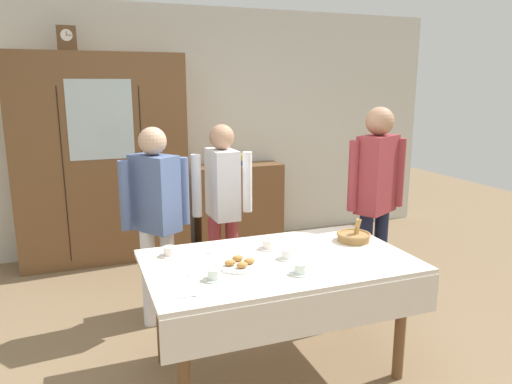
% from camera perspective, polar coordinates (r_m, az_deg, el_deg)
% --- Properties ---
extents(ground_plane, '(12.00, 12.00, 0.00)m').
position_cam_1_polar(ground_plane, '(3.58, 1.18, -18.58)').
color(ground_plane, '#846B4C').
rests_on(ground_plane, ground).
extents(back_wall, '(6.40, 0.10, 2.70)m').
position_cam_1_polar(back_wall, '(5.63, -8.85, 7.35)').
color(back_wall, silver).
rests_on(back_wall, ground).
extents(dining_table, '(1.67, 0.99, 0.78)m').
position_cam_1_polar(dining_table, '(3.09, 2.88, -9.99)').
color(dining_table, brown).
rests_on(dining_table, ground).
extents(wall_cabinet, '(1.72, 0.46, 2.17)m').
position_cam_1_polar(wall_cabinet, '(5.26, -17.73, 3.61)').
color(wall_cabinet, brown).
rests_on(wall_cabinet, ground).
extents(mantel_clock, '(0.18, 0.11, 0.24)m').
position_cam_1_polar(mantel_clock, '(5.21, -21.50, 16.54)').
color(mantel_clock, brown).
rests_on(mantel_clock, wall_cabinet).
extents(bookshelf_low, '(1.01, 0.35, 0.94)m').
position_cam_1_polar(bookshelf_low, '(5.71, -1.99, -1.42)').
color(bookshelf_low, brown).
rests_on(bookshelf_low, ground).
extents(book_stack, '(0.15, 0.22, 0.12)m').
position_cam_1_polar(book_stack, '(5.60, -2.03, 3.85)').
color(book_stack, '#2D5184').
rests_on(book_stack, bookshelf_low).
extents(tea_cup_far_left, '(0.13, 0.13, 0.06)m').
position_cam_1_polar(tea_cup_far_left, '(2.77, -4.96, -9.76)').
color(tea_cup_far_left, silver).
rests_on(tea_cup_far_left, dining_table).
extents(tea_cup_near_right, '(0.13, 0.13, 0.06)m').
position_cam_1_polar(tea_cup_near_right, '(3.08, 3.76, -7.38)').
color(tea_cup_near_right, white).
rests_on(tea_cup_near_right, dining_table).
extents(tea_cup_back_edge, '(0.13, 0.13, 0.06)m').
position_cam_1_polar(tea_cup_back_edge, '(2.85, 5.31, -9.13)').
color(tea_cup_back_edge, silver).
rests_on(tea_cup_back_edge, dining_table).
extents(tea_cup_front_edge, '(0.13, 0.13, 0.06)m').
position_cam_1_polar(tea_cup_front_edge, '(3.24, 1.45, -6.27)').
color(tea_cup_front_edge, white).
rests_on(tea_cup_front_edge, dining_table).
extents(tea_cup_mid_left, '(0.13, 0.13, 0.06)m').
position_cam_1_polar(tea_cup_mid_left, '(3.17, -10.19, -6.99)').
color(tea_cup_mid_left, white).
rests_on(tea_cup_mid_left, dining_table).
extents(bread_basket, '(0.24, 0.24, 0.16)m').
position_cam_1_polar(bread_basket, '(3.46, 11.48, -5.16)').
color(bread_basket, '#9E7542').
rests_on(bread_basket, dining_table).
extents(pastry_plate, '(0.28, 0.28, 0.05)m').
position_cam_1_polar(pastry_plate, '(2.95, -1.95, -8.51)').
color(pastry_plate, white).
rests_on(pastry_plate, dining_table).
extents(spoon_near_left, '(0.12, 0.02, 0.01)m').
position_cam_1_polar(spoon_near_left, '(3.18, -6.01, -7.23)').
color(spoon_near_left, silver).
rests_on(spoon_near_left, dining_table).
extents(spoon_back_edge, '(0.12, 0.02, 0.01)m').
position_cam_1_polar(spoon_back_edge, '(2.58, -7.80, -12.13)').
color(spoon_back_edge, silver).
rests_on(spoon_back_edge, dining_table).
extents(spoon_far_right, '(0.12, 0.02, 0.01)m').
position_cam_1_polar(spoon_far_right, '(2.83, -8.42, -9.89)').
color(spoon_far_right, silver).
rests_on(spoon_far_right, dining_table).
extents(person_behind_table_right, '(0.52, 0.37, 1.54)m').
position_cam_1_polar(person_behind_table_right, '(4.03, -3.97, -0.68)').
color(person_behind_table_right, '#933338').
rests_on(person_behind_table_right, ground).
extents(person_near_right_end, '(0.52, 0.35, 1.69)m').
position_cam_1_polar(person_near_right_end, '(4.03, 14.02, 0.41)').
color(person_near_right_end, '#191E38').
rests_on(person_near_right_end, ground).
extents(person_by_cabinet, '(0.52, 0.41, 1.55)m').
position_cam_1_polar(person_by_cabinet, '(3.72, -11.80, -1.92)').
color(person_by_cabinet, silver).
rests_on(person_by_cabinet, ground).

